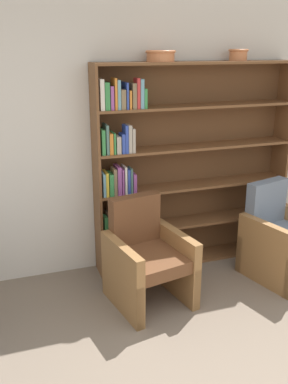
{
  "coord_description": "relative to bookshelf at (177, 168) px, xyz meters",
  "views": [
    {
      "loc": [
        -1.57,
        -1.52,
        2.23
      ],
      "look_at": [
        -0.37,
        2.01,
        0.95
      ],
      "focal_mm": 40.0,
      "sensor_mm": 36.0,
      "label": 1
    }
  ],
  "objects": [
    {
      "name": "bookshelf",
      "position": [
        0.0,
        0.0,
        0.0
      ],
      "size": [
        2.08,
        0.3,
        2.09
      ],
      "color": "brown",
      "rests_on": "ground"
    },
    {
      "name": "wall_back",
      "position": [
        -0.1,
        0.17,
        0.33
      ],
      "size": [
        12.0,
        0.06,
        2.75
      ],
      "color": "silver",
      "rests_on": "ground"
    },
    {
      "name": "bowl_cream",
      "position": [
        -0.2,
        -0.02,
        1.1
      ],
      "size": [
        0.28,
        0.28,
        0.1
      ],
      "color": "#C67547",
      "rests_on": "bookshelf"
    },
    {
      "name": "armchair_leather",
      "position": [
        -0.54,
        -0.61,
        -0.63
      ],
      "size": [
        0.76,
        0.79,
        0.94
      ],
      "rotation": [
        0.0,
        0.0,
        3.33
      ],
      "color": "olive",
      "rests_on": "ground"
    },
    {
      "name": "bowl_stoneware",
      "position": [
        0.61,
        -0.02,
        1.11
      ],
      "size": [
        0.2,
        0.2,
        0.11
      ],
      "color": "#C67547",
      "rests_on": "bookshelf"
    },
    {
      "name": "armchair_cushioned",
      "position": [
        0.89,
        -0.62,
        -0.63
      ],
      "size": [
        0.8,
        0.82,
        0.94
      ],
      "rotation": [
        0.0,
        0.0,
        3.41
      ],
      "color": "olive",
      "rests_on": "ground"
    }
  ]
}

